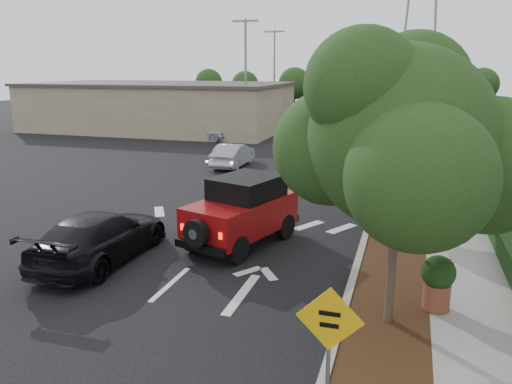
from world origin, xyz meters
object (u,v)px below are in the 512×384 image
at_px(red_jeep, 245,210).
at_px(silver_suv_ahead, 345,173).
at_px(black_suv_oncoming, 101,236).
at_px(speed_hump_sign, 329,335).

distance_m(red_jeep, silver_suv_ahead, 9.05).
relative_size(red_jeep, black_suv_oncoming, 0.88).
xyz_separation_m(silver_suv_ahead, black_suv_oncoming, (-5.67, -11.45, 0.07)).
bearing_deg(red_jeep, black_suv_oncoming, -125.87).
relative_size(black_suv_oncoming, speed_hump_sign, 2.27).
height_order(silver_suv_ahead, speed_hump_sign, speed_hump_sign).
xyz_separation_m(red_jeep, silver_suv_ahead, (2.09, 8.80, -0.45)).
relative_size(red_jeep, speed_hump_sign, 1.99).
height_order(red_jeep, black_suv_oncoming, red_jeep).
bearing_deg(red_jeep, speed_hump_sign, -45.27).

